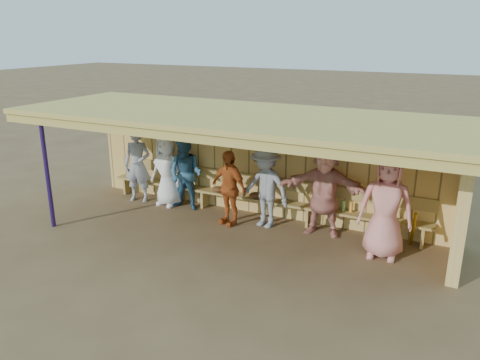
# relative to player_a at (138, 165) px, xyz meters

# --- Properties ---
(ground) EXTENTS (90.00, 90.00, 0.00)m
(ground) POSITION_rel_player_a_xyz_m (2.96, -0.74, -0.91)
(ground) COLOR brown
(ground) RESTS_ON ground
(player_a) EXTENTS (0.75, 0.59, 1.82)m
(player_a) POSITION_rel_player_a_xyz_m (0.00, 0.00, 0.00)
(player_a) COLOR #93969B
(player_a) RESTS_ON ground
(player_b) EXTENTS (0.89, 0.62, 1.73)m
(player_b) POSITION_rel_player_a_xyz_m (0.81, 0.07, -0.05)
(player_b) COLOR white
(player_b) RESTS_ON ground
(player_c) EXTENTS (0.86, 0.68, 1.71)m
(player_c) POSITION_rel_player_a_xyz_m (1.36, 0.03, -0.06)
(player_c) COLOR #2E5F80
(player_c) RESTS_ON ground
(player_d) EXTENTS (1.04, 0.67, 1.64)m
(player_d) POSITION_rel_player_a_xyz_m (2.67, -0.33, -0.09)
(player_d) COLOR #BB531D
(player_d) RESTS_ON ground
(player_e) EXTENTS (1.25, 0.88, 1.76)m
(player_e) POSITION_rel_player_a_xyz_m (3.42, -0.10, -0.03)
(player_e) COLOR gray
(player_e) RESTS_ON ground
(player_f) EXTENTS (1.84, 0.75, 1.93)m
(player_f) POSITION_rel_player_a_xyz_m (4.63, 0.07, 0.05)
(player_f) COLOR tan
(player_f) RESTS_ON ground
(player_h) EXTENTS (1.01, 0.71, 1.97)m
(player_h) POSITION_rel_player_a_xyz_m (5.93, -0.44, 0.07)
(player_h) COLOR #E1867E
(player_h) RESTS_ON ground
(dugout_structure) EXTENTS (8.80, 3.20, 2.50)m
(dugout_structure) POSITION_rel_player_a_xyz_m (3.35, -0.05, 0.78)
(dugout_structure) COLOR #D9B05C
(dugout_structure) RESTS_ON ground
(bench) EXTENTS (7.60, 0.34, 0.93)m
(bench) POSITION_rel_player_a_xyz_m (2.96, 0.38, -0.38)
(bench) COLOR #AD904A
(bench) RESTS_ON ground
(dugout_equipment) EXTENTS (6.84, 0.62, 0.80)m
(dugout_equipment) POSITION_rel_player_a_xyz_m (2.47, 0.25, -0.42)
(dugout_equipment) COLOR gold
(dugout_equipment) RESTS_ON ground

